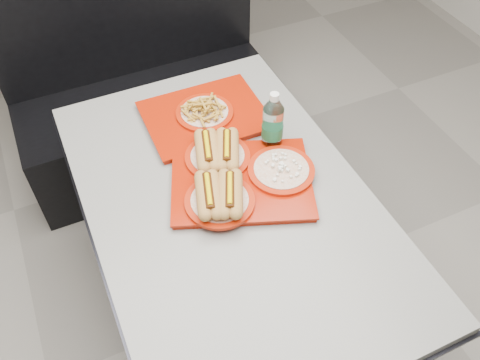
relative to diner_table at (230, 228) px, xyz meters
name	(u,v)px	position (x,y,z in m)	size (l,w,h in m)	color
ground	(232,306)	(0.00, 0.00, -0.58)	(6.00, 6.00, 0.00)	gray
diner_table	(230,228)	(0.00, 0.00, 0.00)	(0.92, 1.42, 0.75)	black
booth_bench	(145,92)	(0.00, 1.09, -0.18)	(1.30, 0.57, 1.35)	black
tray_near	(235,176)	(0.05, 0.05, 0.20)	(0.57, 0.51, 0.10)	#951704
tray_far	(205,114)	(0.08, 0.40, 0.19)	(0.45, 0.36, 0.09)	#951704
water_bottle	(273,125)	(0.24, 0.16, 0.27)	(0.08, 0.08, 0.24)	silver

